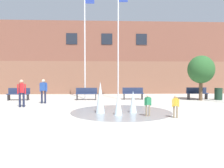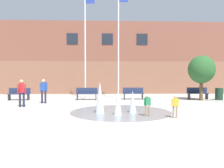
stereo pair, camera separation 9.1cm
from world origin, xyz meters
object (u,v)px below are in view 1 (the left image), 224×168
(trash_can, at_px, (218,94))
(flagpole_right, at_px, (119,42))
(park_bench_far_left, at_px, (19,94))
(flagpole_left, at_px, (85,43))
(adult_near_bench, at_px, (22,91))
(park_bench_left_of_flagpoles, at_px, (86,94))
(child_with_pink_shirt, at_px, (148,103))
(park_bench_under_left_flagpole, at_px, (133,93))
(child_in_fountain, at_px, (176,105))
(park_bench_far_right, at_px, (197,93))
(street_tree_near_building, at_px, (201,70))
(adult_in_red, at_px, (43,89))

(trash_can, bearing_deg, flagpole_right, 170.81)
(park_bench_far_left, height_order, flagpole_left, flagpole_left)
(flagpole_right, bearing_deg, adult_near_bench, -142.83)
(park_bench_left_of_flagpoles, xyz_separation_m, child_with_pink_shirt, (3.22, -6.96, 0.10))
(park_bench_under_left_flagpole, bearing_deg, park_bench_far_left, -178.61)
(flagpole_right, bearing_deg, child_in_fountain, -77.39)
(park_bench_far_right, distance_m, child_with_pink_shirt, 8.89)
(park_bench_under_left_flagpole, xyz_separation_m, street_tree_near_building, (4.92, -0.92, 1.79))
(adult_in_red, bearing_deg, park_bench_under_left_flagpole, -142.69)
(child_with_pink_shirt, bearing_deg, street_tree_near_building, -150.64)
(park_bench_under_left_flagpole, relative_size, street_tree_near_building, 0.48)
(adult_near_bench, bearing_deg, trash_can, 73.28)
(park_bench_far_left, xyz_separation_m, child_in_fountain, (9.36, -7.40, 0.10))
(flagpole_right, bearing_deg, flagpole_left, 180.00)
(park_bench_under_left_flagpole, xyz_separation_m, adult_in_red, (-6.24, -2.24, 0.45))
(park_bench_far_left, relative_size, child_with_pink_shirt, 1.62)
(child_in_fountain, bearing_deg, park_bench_left_of_flagpoles, -111.71)
(park_bench_left_of_flagpoles, height_order, flagpole_right, flagpole_right)
(park_bench_under_left_flagpole, distance_m, flagpole_left, 5.43)
(adult_near_bench, height_order, child_with_pink_shirt, adult_near_bench)
(park_bench_left_of_flagpoles, xyz_separation_m, street_tree_near_building, (8.49, -0.73, 1.79))
(flagpole_left, relative_size, trash_can, 9.24)
(park_bench_far_right, height_order, adult_near_bench, adult_near_bench)
(flagpole_left, bearing_deg, child_with_pink_shirt, -66.55)
(park_bench_left_of_flagpoles, distance_m, child_in_fountain, 8.58)
(park_bench_far_right, bearing_deg, park_bench_left_of_flagpoles, -179.24)
(flagpole_left, distance_m, flagpole_right, 2.63)
(flagpole_left, bearing_deg, child_in_fountain, -61.43)
(park_bench_under_left_flagpole, bearing_deg, adult_near_bench, -150.72)
(park_bench_under_left_flagpole, xyz_separation_m, child_with_pink_shirt, (-0.35, -7.16, 0.10))
(park_bench_under_left_flagpole, xyz_separation_m, park_bench_far_right, (5.02, -0.09, 0.00))
(child_in_fountain, relative_size, street_tree_near_building, 0.30)
(park_bench_far_right, relative_size, trash_can, 1.78)
(adult_in_red, height_order, trash_can, adult_in_red)
(child_in_fountain, xyz_separation_m, flagpole_left, (-4.45, 8.18, 3.83))
(flagpole_left, bearing_deg, adult_in_red, -132.05)
(park_bench_left_of_flagpoles, height_order, street_tree_near_building, street_tree_near_building)
(park_bench_far_left, height_order, park_bench_left_of_flagpoles, same)
(street_tree_near_building, bearing_deg, flagpole_right, 166.03)
(park_bench_far_right, height_order, flagpole_left, flagpole_left)
(adult_near_bench, bearing_deg, park_bench_left_of_flagpoles, 106.75)
(flagpole_right, bearing_deg, park_bench_far_right, -6.12)
(child_in_fountain, height_order, child_with_pink_shirt, same)
(child_in_fountain, bearing_deg, adult_in_red, -89.48)
(trash_can, distance_m, street_tree_near_building, 2.38)
(adult_in_red, bearing_deg, street_tree_near_building, -155.71)
(adult_in_red, xyz_separation_m, flagpole_left, (2.53, 2.81, 3.47))
(park_bench_far_left, bearing_deg, park_bench_far_right, 0.52)
(flagpole_right, bearing_deg, child_with_pink_shirt, -84.61)
(park_bench_far_left, bearing_deg, flagpole_right, 5.90)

